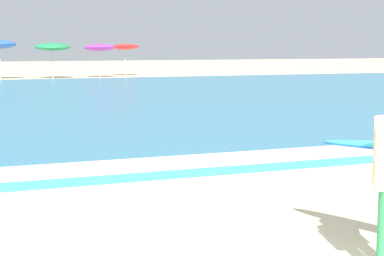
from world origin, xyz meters
TOP-DOWN VIEW (x-y plane):
  - sea at (0.00, 18.43)m, footprint 120.00×28.00m
  - surf_foam at (0.00, 5.03)m, footprint 120.00×1.14m
  - beach_umbrella_5 at (2.72, 34.84)m, footprint 2.24×2.26m
  - beach_umbrella_6 at (5.79, 35.19)m, footprint 2.01×2.03m
  - beach_umbrella_7 at (7.89, 36.70)m, footprint 1.92×1.94m

SIDE VIEW (x-z plane):
  - sea at x=0.00m, z-range 0.00..0.14m
  - surf_foam at x=0.00m, z-range 0.14..0.15m
  - beach_umbrella_6 at x=5.79m, z-range 0.85..3.09m
  - beach_umbrella_7 at x=7.89m, z-range 0.87..3.16m
  - beach_umbrella_5 at x=2.72m, z-range 0.86..3.18m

